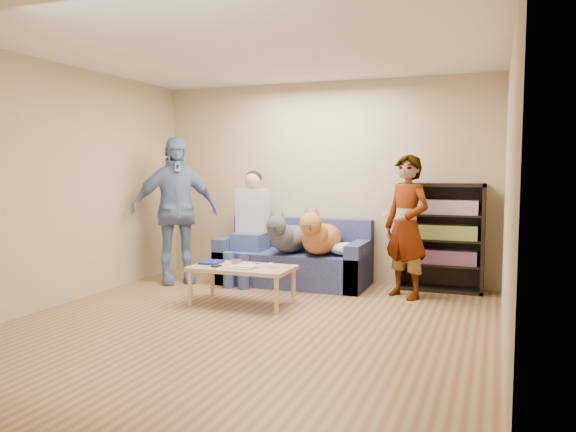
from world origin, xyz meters
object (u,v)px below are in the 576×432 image
at_px(dog_gray, 288,237).
at_px(bookshelf, 441,235).
at_px(notebook_blue, 212,262).
at_px(camera_silver, 237,262).
at_px(person_standing_right, 407,227).
at_px(person_seated, 250,223).
at_px(dog_tan, 320,237).
at_px(person_standing_left, 175,210).
at_px(sofa, 294,262).
at_px(coffee_table, 242,271).

relative_size(dog_gray, bookshelf, 0.95).
height_order(notebook_blue, camera_silver, camera_silver).
bearing_deg(person_standing_right, person_seated, -152.79).
distance_m(person_seated, dog_tan, 0.99).
distance_m(person_standing_right, dog_tan, 1.07).
bearing_deg(camera_silver, dog_tan, 53.88).
bearing_deg(person_standing_right, notebook_blue, -123.68).
height_order(person_standing_left, bookshelf, person_standing_left).
distance_m(person_standing_left, sofa, 1.67).
bearing_deg(bookshelf, sofa, -172.60).
xyz_separation_m(dog_tan, bookshelf, (1.39, 0.45, 0.03)).
distance_m(person_standing_left, notebook_blue, 1.26).
bearing_deg(person_standing_right, camera_silver, -122.13).
xyz_separation_m(person_standing_right, dog_tan, (-1.06, 0.08, -0.17)).
height_order(person_standing_right, dog_tan, person_standing_right).
relative_size(person_standing_left, bookshelf, 1.44).
bearing_deg(person_seated, bookshelf, 8.67).
bearing_deg(notebook_blue, camera_silver, 14.04).
xyz_separation_m(person_standing_right, person_standing_left, (-2.92, -0.20, 0.12)).
distance_m(coffee_table, bookshelf, 2.47).
bearing_deg(person_seated, notebook_blue, -89.02).
height_order(camera_silver, person_seated, person_seated).
height_order(coffee_table, bookshelf, bookshelf).
height_order(person_standing_right, person_standing_left, person_standing_left).
bearing_deg(camera_silver, person_standing_left, 151.47).
height_order(dog_tan, bookshelf, bookshelf).
height_order(person_standing_left, notebook_blue, person_standing_left).
height_order(sofa, dog_tan, dog_tan).
bearing_deg(sofa, dog_tan, -27.44).
height_order(camera_silver, sofa, sofa).
xyz_separation_m(person_standing_left, coffee_table, (1.31, -0.77, -0.57)).
relative_size(person_standing_right, coffee_table, 1.48).
relative_size(person_standing_right, notebook_blue, 6.27).
bearing_deg(dog_tan, coffee_table, -117.97).
bearing_deg(person_standing_left, camera_silver, -71.20).
bearing_deg(dog_tan, bookshelf, 17.77).
height_order(sofa, person_seated, person_seated).
distance_m(camera_silver, bookshelf, 2.49).
distance_m(camera_silver, dog_gray, 0.98).
bearing_deg(person_seated, coffee_table, -69.68).
bearing_deg(bookshelf, notebook_blue, -148.45).
relative_size(dog_tan, bookshelf, 0.90).
height_order(person_standing_right, notebook_blue, person_standing_right).
bearing_deg(person_standing_right, sofa, -159.41).
relative_size(person_standing_right, person_standing_left, 0.87).
distance_m(sofa, person_seated, 0.76).
bearing_deg(notebook_blue, person_standing_left, 141.76).
distance_m(person_standing_left, coffee_table, 1.62).
relative_size(camera_silver, coffee_table, 0.10).
xyz_separation_m(person_seated, dog_gray, (0.56, -0.09, -0.15)).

